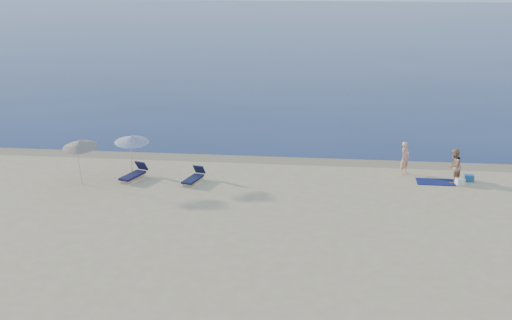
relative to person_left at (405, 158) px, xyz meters
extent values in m
cube|color=#0B1C46|center=(-3.75, 82.28, -0.84)|extent=(240.00, 160.00, 0.01)
cube|color=#847254|center=(-3.75, 1.68, -0.84)|extent=(240.00, 1.60, 0.00)
imported|color=tan|center=(0.00, 0.00, 0.00)|extent=(0.70, 0.73, 1.69)
imported|color=#AD7A5B|center=(2.23, -1.13, 0.01)|extent=(1.00, 1.05, 1.72)
cube|color=#0E1446|center=(1.40, -1.19, -0.83)|extent=(1.85, 1.05, 0.03)
cube|color=silver|center=(2.51, -1.46, -0.68)|extent=(0.46, 0.42, 0.34)
cube|color=#1C5B9A|center=(3.07, -0.82, -0.68)|extent=(0.47, 0.35, 0.32)
cylinder|color=silver|center=(-13.64, -2.24, 0.12)|extent=(0.12, 0.26, 2.02)
cone|color=white|center=(-13.64, -2.02, 1.12)|extent=(2.22, 2.24, 0.51)
sphere|color=silver|center=(-13.64, -2.02, 1.29)|extent=(0.06, 0.06, 0.06)
cylinder|color=silver|center=(-15.83, -3.57, 0.14)|extent=(0.05, 0.34, 2.04)
cone|color=beige|center=(-15.83, -3.27, 1.14)|extent=(1.78, 1.81, 0.57)
sphere|color=silver|center=(-15.83, -3.27, 1.33)|extent=(0.06, 0.06, 0.06)
cube|color=#15173B|center=(-13.54, -2.56, -0.61)|extent=(1.05, 1.68, 0.10)
cube|color=#15173B|center=(-13.29, -1.81, -0.32)|extent=(0.67, 0.55, 0.51)
cylinder|color=#A5A5AD|center=(-13.32, -2.63, -0.73)|extent=(0.03, 0.03, 0.23)
cube|color=#121833|center=(-10.46, -2.70, -0.63)|extent=(0.89, 1.57, 0.10)
cube|color=#121833|center=(-10.27, -1.99, -0.35)|extent=(0.61, 0.48, 0.48)
cylinder|color=#A5A5AD|center=(-10.25, -2.76, -0.74)|extent=(0.03, 0.03, 0.22)
camera|label=1|loc=(-3.99, -31.89, 9.43)|focal=45.00mm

